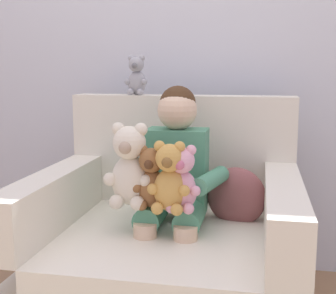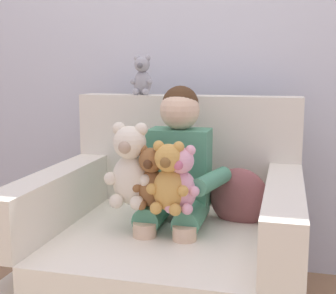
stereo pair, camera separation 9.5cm
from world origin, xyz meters
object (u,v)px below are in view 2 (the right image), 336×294
Objects in this scene: plush_honey at (169,179)px; plush_grey_on_backrest at (142,76)px; seated_child at (176,174)px; plush_cream at (130,167)px; armchair at (169,253)px; throw_pillow at (239,198)px; plush_pink at (181,180)px; plush_brown at (152,179)px.

plush_grey_on_backrest reaches higher than plush_honey.
plush_grey_on_backrest is (-0.25, 0.33, 0.40)m from seated_child.
plush_cream reaches higher than plush_honey.
plush_cream is at bearing -139.73° from armchair.
armchair is 0.39m from plush_honey.
plush_cream is 1.74× the size of plush_grey_on_backrest.
throw_pillow is (0.28, 0.14, 0.22)m from armchair.
plush_brown is (-0.12, 0.01, -0.00)m from plush_pink.
armchair reaches higher than plush_cream.
plush_pink is 0.77× the size of plush_cream.
throw_pillow is at bearing 61.05° from plush_honey.
throw_pillow is at bearing 18.93° from seated_child.
plush_grey_on_backrest reaches higher than throw_pillow.
plush_brown is at bearing -17.02° from plush_cream.
plush_grey_on_backrest is at bearing 113.18° from plush_pink.
armchair is at bearing 31.36° from plush_cream.
plush_honey reaches higher than plush_pink.
armchair is 0.86m from plush_grey_on_backrest.
plush_pink is at bearing 4.04° from plush_brown.
plush_pink is at bearing 38.37° from plush_honey.
plush_grey_on_backrest is at bearing 92.63° from plush_cream.
plush_cream is (-0.15, -0.15, 0.05)m from seated_child.
plush_brown is 0.75× the size of plush_cream.
armchair is at bearing -69.12° from plush_grey_on_backrest.
plush_cream reaches higher than throw_pillow.
seated_child reaches higher than plush_cream.
throw_pillow is at bearing 46.28° from plush_pink.
plush_cream is at bearing -137.31° from seated_child.
plush_brown is at bearing 166.63° from plush_honey.
seated_child reaches higher than plush_brown.
plush_pink is (0.06, -0.17, 0.02)m from seated_child.
armchair is at bearing -119.48° from seated_child.
plush_brown is at bearing -112.28° from seated_child.
armchair is 0.42m from plush_cream.
seated_child is 2.99× the size of plush_honey.
plush_cream is 0.60m from plush_grey_on_backrest.
armchair is at bearing -152.87° from throw_pillow.
plush_honey is (0.08, -0.03, 0.01)m from plush_brown.
plush_brown is 0.09m from plush_honey.
plush_cream is 1.29× the size of throw_pillow.
plush_cream is at bearing 174.43° from plush_honey.
plush_pink is 1.00× the size of throw_pillow.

